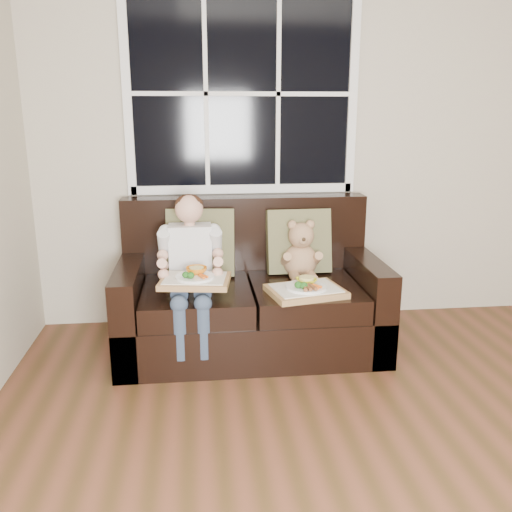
{
  "coord_description": "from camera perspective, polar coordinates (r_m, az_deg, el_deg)",
  "views": [
    {
      "loc": [
        -1.11,
        -1.4,
        1.55
      ],
      "look_at": [
        -0.75,
        1.85,
        0.66
      ],
      "focal_mm": 38.0,
      "sensor_mm": 36.0,
      "label": 1
    }
  ],
  "objects": [
    {
      "name": "pillow_right",
      "position": [
        3.74,
        4.5,
        1.56
      ],
      "size": [
        0.44,
        0.21,
        0.45
      ],
      "rotation": [
        -0.21,
        0.0,
        0.02
      ],
      "color": "brown",
      "rests_on": "loveseat"
    },
    {
      "name": "pillow_left",
      "position": [
        3.67,
        -5.84,
        1.41
      ],
      "size": [
        0.47,
        0.25,
        0.47
      ],
      "rotation": [
        -0.21,
        0.0,
        -0.09
      ],
      "color": "brown",
      "rests_on": "loveseat"
    },
    {
      "name": "loveseat",
      "position": [
        3.65,
        -0.7,
        -4.64
      ],
      "size": [
        1.7,
        0.92,
        0.96
      ],
      "color": "black",
      "rests_on": "ground"
    },
    {
      "name": "tray_right",
      "position": [
        3.33,
        5.26,
        -3.53
      ],
      "size": [
        0.5,
        0.42,
        0.1
      ],
      "rotation": [
        0.0,
        0.0,
        0.21
      ],
      "color": "#AC8A4D",
      "rests_on": "loveseat"
    },
    {
      "name": "child",
      "position": [
        3.42,
        -6.92,
        -0.14
      ],
      "size": [
        0.4,
        0.6,
        0.9
      ],
      "color": "silver",
      "rests_on": "loveseat"
    },
    {
      "name": "tray_left",
      "position": [
        3.23,
        -6.42,
        -2.41
      ],
      "size": [
        0.45,
        0.36,
        0.09
      ],
      "rotation": [
        0.0,
        0.0,
        -0.15
      ],
      "color": "#AC8A4D",
      "rests_on": "child"
    },
    {
      "name": "window_back",
      "position": [
        3.9,
        -1.47,
        16.7
      ],
      "size": [
        1.62,
        0.04,
        1.37
      ],
      "color": "black",
      "rests_on": "room_walls"
    },
    {
      "name": "teddy_bear",
      "position": [
        3.65,
        4.74,
        0.25
      ],
      "size": [
        0.23,
        0.3,
        0.4
      ],
      "rotation": [
        0.0,
        0.0,
        -0.01
      ],
      "color": "tan",
      "rests_on": "loveseat"
    }
  ]
}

